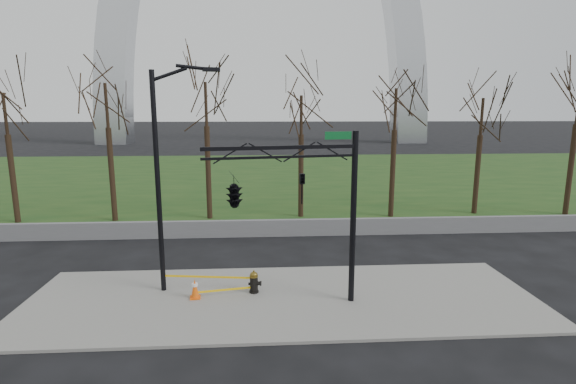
{
  "coord_description": "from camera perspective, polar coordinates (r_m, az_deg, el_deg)",
  "views": [
    {
      "loc": [
        -0.7,
        -14.37,
        6.65
      ],
      "look_at": [
        0.31,
        2.0,
        3.54
      ],
      "focal_mm": 26.97,
      "sensor_mm": 36.0,
      "label": 1
    }
  ],
  "objects": [
    {
      "name": "traffic_cone",
      "position": [
        15.98,
        -12.18,
        -12.33
      ],
      "size": [
        0.41,
        0.41,
        0.71
      ],
      "rotation": [
        0.0,
        0.0,
        0.12
      ],
      "color": "#F0590C",
      "rests_on": "sidewalk"
    },
    {
      "name": "fire_hydrant",
      "position": [
        16.12,
        -4.48,
        -11.78
      ],
      "size": [
        0.52,
        0.34,
        0.84
      ],
      "rotation": [
        0.0,
        0.0,
        -0.13
      ],
      "color": "black",
      "rests_on": "sidewalk"
    },
    {
      "name": "street_light",
      "position": [
        15.87,
        -16.08,
        3.23
      ],
      "size": [
        2.36,
        0.69,
        8.21
      ],
      "rotation": [
        0.0,
        0.0,
        0.22
      ],
      "color": "black",
      "rests_on": "ground"
    },
    {
      "name": "traffic_signal_mast",
      "position": [
        13.66,
        -3.93,
        0.15
      ],
      "size": [
        5.03,
        2.54,
        6.0
      ],
      "rotation": [
        0.0,
        0.0,
        0.18
      ],
      "color": "black",
      "rests_on": "ground"
    },
    {
      "name": "sidewalk",
      "position": [
        15.83,
        -0.7,
        -13.91
      ],
      "size": [
        18.0,
        6.0,
        0.1
      ],
      "primitive_type": "cube",
      "color": "gray",
      "rests_on": "ground"
    },
    {
      "name": "ground",
      "position": [
        15.85,
        -0.7,
        -14.07
      ],
      "size": [
        500.0,
        500.0,
        0.0
      ],
      "primitive_type": "plane",
      "color": "black",
      "rests_on": "ground"
    },
    {
      "name": "tree_row",
      "position": [
        26.46,
        -4.42,
        6.09
      ],
      "size": [
        43.8,
        4.0,
        9.05
      ],
      "color": "black",
      "rests_on": "ground"
    },
    {
      "name": "grass_strip",
      "position": [
        44.87,
        -2.62,
        2.23
      ],
      "size": [
        120.0,
        40.0,
        0.06
      ],
      "primitive_type": "cube",
      "color": "#1A3D16",
      "rests_on": "ground"
    },
    {
      "name": "caution_tape",
      "position": [
        16.26,
        -9.66,
        -11.59
      ],
      "size": [
        3.35,
        0.8,
        0.43
      ],
      "color": "yellow",
      "rests_on": "ground"
    },
    {
      "name": "guardrail",
      "position": [
        23.23,
        -1.7,
        -4.76
      ],
      "size": [
        60.0,
        0.3,
        0.9
      ],
      "primitive_type": "cube",
      "color": "#59595B",
      "rests_on": "ground"
    }
  ]
}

